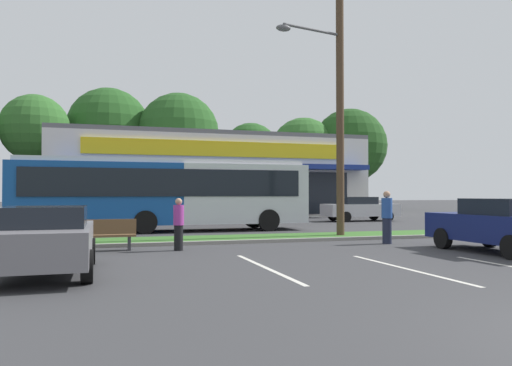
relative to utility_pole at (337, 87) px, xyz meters
The scene contains 21 objects.
grass_median 6.31m from the utility_pole, behind, with size 56.00×2.20×0.12m, color #386B28.
curb_lip 6.37m from the utility_pole, 160.60° to the right, with size 56.00×0.24×0.12m, color gray.
parking_stripe_0 10.10m from the utility_pole, 127.71° to the right, with size 0.12×4.80×0.01m, color silver.
parking_stripe_1 9.77m from the utility_pole, 105.25° to the right, with size 0.12×4.80×0.01m, color silver.
storefront_building 21.82m from the utility_pole, 92.11° to the left, with size 23.07×11.99×6.20m.
tree_left 32.92m from the utility_pole, 115.87° to the left, with size 5.85×5.85×10.38m.
tree_mid_left 34.02m from the utility_pole, 103.89° to the left, with size 8.00×8.00×12.00m.
tree_mid 30.59m from the utility_pole, 93.24° to the left, with size 7.76×7.76×11.42m.
tree_mid_right 33.05m from the utility_pole, 79.31° to the left, with size 5.90×5.90×9.15m.
tree_right 35.53m from the utility_pole, 69.54° to the left, with size 7.30×7.30×10.10m.
tree_far_right 36.79m from the utility_pole, 61.49° to the left, with size 8.15×8.15×11.17m.
utility_pole is the anchor object (origin of this frame).
city_bus 8.98m from the utility_pole, 137.60° to the left, with size 13.03×2.71×3.25m.
bus_stop_bench 10.19m from the utility_pole, 166.97° to the right, with size 1.60×0.45×0.95m.
car_0 12.60m from the utility_pole, 105.00° to the left, with size 4.52×1.89×1.58m.
car_2 13.64m from the utility_pole, 57.41° to the left, with size 4.73×1.97×1.52m.
car_3 16.08m from the utility_pole, 132.47° to the left, with size 4.71×1.96×1.46m.
car_4 12.60m from the utility_pole, 147.98° to the right, with size 1.98×4.30×1.43m.
car_5 7.95m from the utility_pole, 67.87° to the right, with size 1.99×4.41×1.56m.
pedestrian_by_pole 8.53m from the utility_pole, 159.46° to the right, with size 0.32×0.32×1.57m.
pedestrian_mid 5.52m from the utility_pole, 75.42° to the right, with size 0.36×0.36×1.80m.
Camera 1 is at (-6.06, -3.70, 1.68)m, focal length 35.01 mm.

